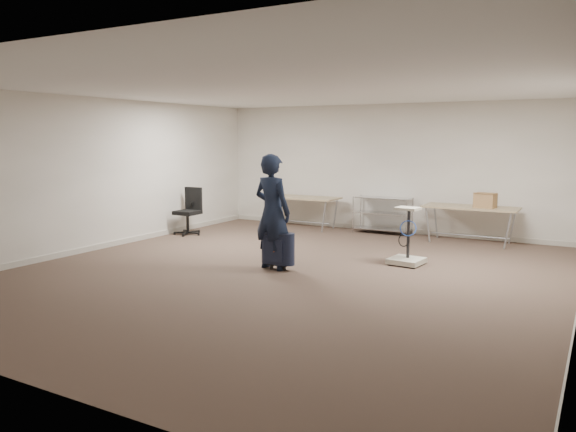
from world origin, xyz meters
The scene contains 10 objects.
ground centered at (0.00, 0.00, 0.00)m, with size 9.00×9.00×0.00m, color #443329.
room_shell centered at (0.00, 1.38, 0.05)m, with size 8.00×9.00×9.00m.
folding_table_left centered at (-1.90, 3.95, 0.68)m, with size 1.80×0.75×0.73m.
folding_table_right centered at (1.90, 3.95, 0.68)m, with size 1.80×0.75×0.73m.
wire_shelf centered at (0.00, 4.20, 0.44)m, with size 1.22×0.47×0.80m.
person centered at (-0.36, 0.16, 0.91)m, with size 0.66×0.44×1.82m, color black.
suitcase centered at (-0.24, 0.13, 0.34)m, with size 0.37×0.22×1.00m.
office_chair centered at (-3.60, 2.04, 0.30)m, with size 0.61×0.61×1.01m.
equipment_cart centered at (1.41, 1.50, 0.25)m, with size 0.57×0.57×0.95m.
cardboard_box centered at (2.18, 3.90, 0.87)m, with size 0.38×0.28×0.28m, color #976E46.
Camera 1 is at (4.17, -7.32, 2.06)m, focal length 35.00 mm.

